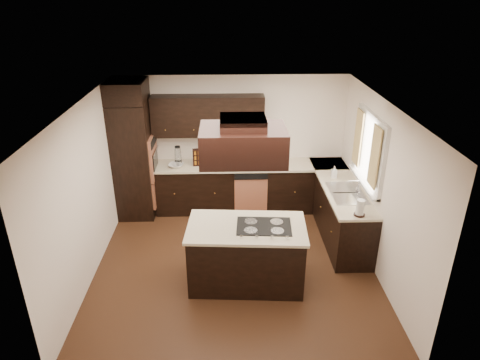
{
  "coord_description": "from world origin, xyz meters",
  "views": [
    {
      "loc": [
        -0.09,
        -5.49,
        3.95
      ],
      "look_at": [
        0.1,
        0.6,
        1.15
      ],
      "focal_mm": 32.0,
      "sensor_mm": 36.0,
      "label": 1
    }
  ],
  "objects_px": {
    "range_hood": "(243,144)",
    "spice_rack": "(203,157)",
    "oven_column": "(134,160)",
    "island": "(246,255)"
  },
  "relations": [
    {
      "from": "oven_column",
      "to": "range_hood",
      "type": "height_order",
      "value": "range_hood"
    },
    {
      "from": "island",
      "to": "spice_rack",
      "type": "xyz_separation_m",
      "value": [
        -0.69,
        2.21,
        0.64
      ]
    },
    {
      "from": "oven_column",
      "to": "range_hood",
      "type": "relative_size",
      "value": 2.02
    },
    {
      "from": "range_hood",
      "to": "spice_rack",
      "type": "xyz_separation_m",
      "value": [
        -0.64,
        2.33,
        -1.08
      ]
    },
    {
      "from": "island",
      "to": "range_hood",
      "type": "relative_size",
      "value": 1.5
    },
    {
      "from": "island",
      "to": "spice_rack",
      "type": "bearing_deg",
      "value": 111.21
    },
    {
      "from": "range_hood",
      "to": "spice_rack",
      "type": "relative_size",
      "value": 2.78
    },
    {
      "from": "island",
      "to": "range_hood",
      "type": "xyz_separation_m",
      "value": [
        -0.06,
        -0.12,
        1.72
      ]
    },
    {
      "from": "spice_rack",
      "to": "island",
      "type": "bearing_deg",
      "value": -77.48
    },
    {
      "from": "oven_column",
      "to": "range_hood",
      "type": "bearing_deg",
      "value": -50.26
    }
  ]
}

